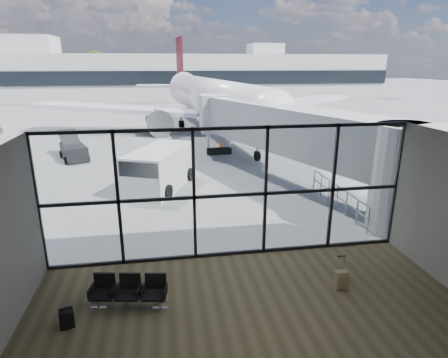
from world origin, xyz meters
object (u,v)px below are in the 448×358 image
object	(u,v)px
suitcase	(341,280)
belt_loader	(74,151)
seating_row	(129,289)
service_van	(159,169)
backpack	(67,319)
airliner	(207,98)

from	to	relation	value
suitcase	belt_loader	bearing A→B (deg)	119.85
seating_row	service_van	bearing A→B (deg)	95.47
service_van	belt_loader	xyz separation A→B (m)	(-5.87, 7.42, -0.49)
seating_row	backpack	bearing A→B (deg)	-146.00
seating_row	suitcase	bearing A→B (deg)	8.03
seating_row	suitcase	xyz separation A→B (m)	(6.07, -0.22, -0.19)
backpack	suitcase	xyz separation A→B (m)	(7.57, 0.45, 0.06)
backpack	service_van	size ratio (longest dim) A/B	0.10
service_van	seating_row	bearing A→B (deg)	-70.82
seating_row	backpack	size ratio (longest dim) A/B	4.02
airliner	service_van	xyz separation A→B (m)	(-4.94, -19.57, -1.93)
suitcase	belt_loader	world-z (taller)	belt_loader
service_van	backpack	bearing A→B (deg)	-78.33
seating_row	service_van	size ratio (longest dim) A/B	0.39
seating_row	airliner	size ratio (longest dim) A/B	0.05
suitcase	service_van	distance (m)	11.63
seating_row	backpack	distance (m)	1.66
seating_row	belt_loader	bearing A→B (deg)	116.15
backpack	belt_loader	distance (m)	18.56
seating_row	backpack	xyz separation A→B (m)	(-1.50, -0.67, -0.26)
suitcase	airliner	bearing A→B (deg)	88.38
airliner	belt_loader	distance (m)	16.45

